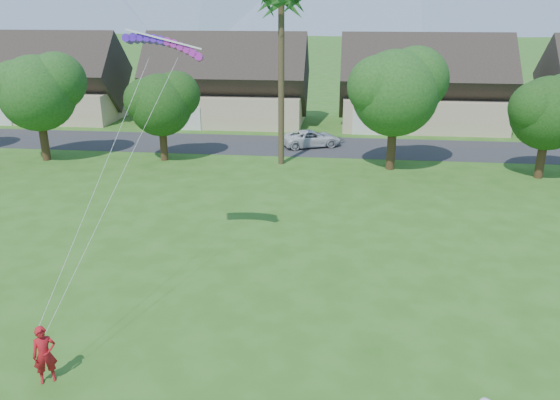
# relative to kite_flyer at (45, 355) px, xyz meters

# --- Properties ---
(street) EXTENTS (90.00, 7.00, 0.01)m
(street) POSITION_rel_kite_flyer_xyz_m (6.60, 31.21, -0.97)
(street) COLOR #2D2D30
(street) RESTS_ON ground
(kite_flyer) EXTENTS (0.85, 0.77, 1.95)m
(kite_flyer) POSITION_rel_kite_flyer_xyz_m (0.00, 0.00, 0.00)
(kite_flyer) COLOR #B0141C
(kite_flyer) RESTS_ON ground
(parked_car) EXTENTS (5.40, 3.94, 1.37)m
(parked_car) POSITION_rel_kite_flyer_xyz_m (6.53, 31.21, -0.29)
(parked_car) COLOR silver
(parked_car) RESTS_ON ground
(houses_row) EXTENTS (72.75, 8.19, 8.86)m
(houses_row) POSITION_rel_kite_flyer_xyz_m (7.09, 40.21, 2.47)
(houses_row) COLOR beige
(houses_row) RESTS_ON ground
(tree_row) EXTENTS (62.27, 6.67, 8.45)m
(tree_row) POSITION_rel_kite_flyer_xyz_m (5.45, 25.13, 3.91)
(tree_row) COLOR #47301C
(tree_row) RESTS_ON ground
(parafoil_kite) EXTENTS (3.23, 1.22, 0.50)m
(parafoil_kite) POSITION_rel_kite_flyer_xyz_m (1.85, 8.46, 8.90)
(parafoil_kite) COLOR #521CD2
(parafoil_kite) RESTS_ON ground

